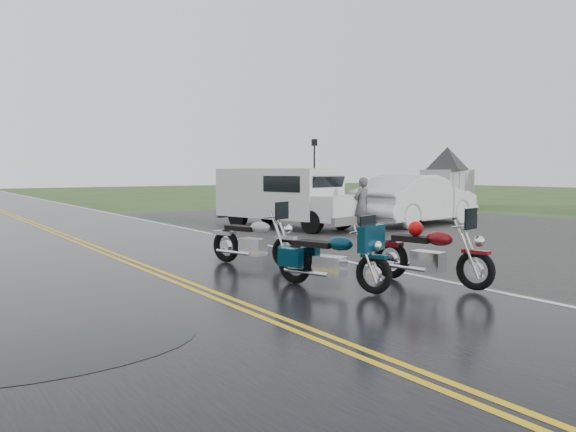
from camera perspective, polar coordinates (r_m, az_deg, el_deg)
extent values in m
plane|color=#2D471E|center=(8.85, -7.62, -8.18)|extent=(120.00, 120.00, 0.00)
cube|color=black|center=(18.22, -22.12, -1.80)|extent=(8.00, 100.00, 0.04)
cube|color=black|center=(19.68, 14.81, -1.17)|extent=(14.00, 24.00, 0.03)
imported|color=#4B4C50|center=(17.62, 7.51, 1.03)|extent=(0.66, 0.47, 1.72)
imported|color=silver|center=(20.47, 12.98, 1.53)|extent=(5.62, 2.71, 1.78)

